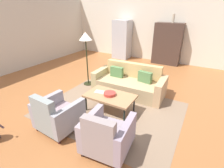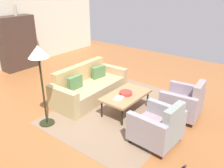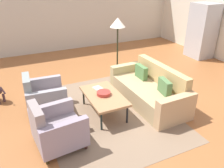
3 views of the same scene
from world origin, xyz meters
name	(u,v)px [view 1 (image 1 of 3)]	position (x,y,z in m)	size (l,w,h in m)	color
ground_plane	(114,94)	(0.00, 0.00, 0.00)	(10.82, 10.82, 0.00)	#9F6033
wall_back	(158,31)	(0.00, 4.20, 1.40)	(9.02, 0.12, 2.80)	beige
wall_left	(14,35)	(-4.51, 0.00, 1.40)	(0.12, 8.40, 2.80)	beige
area_rug	(111,109)	(0.34, -0.77, 0.00)	(3.40, 2.60, 0.01)	#856C54
couch	(130,83)	(0.33, 0.36, 0.29)	(2.13, 0.96, 0.86)	tan
coffee_table	(110,97)	(0.34, -0.82, 0.41)	(1.20, 0.70, 0.45)	black
armchair_left	(57,116)	(-0.27, -1.99, 0.34)	(0.85, 0.85, 0.88)	#3A1B14
armchair_right	(106,136)	(0.94, -1.99, 0.34)	(0.88, 0.88, 0.88)	#34200F
fruit_bowl	(110,94)	(0.33, -0.82, 0.48)	(0.29, 0.29, 0.07)	#B3352C
book_stack	(100,92)	(0.05, -0.83, 0.46)	(0.29, 0.22, 0.03)	beige
cabinet	(167,44)	(0.58, 3.85, 0.90)	(1.20, 0.51, 1.80)	#412F27
vase_tall	(173,18)	(0.68, 3.85, 1.98)	(0.10, 0.10, 0.35)	#BAAC92
refrigerator	(122,40)	(-1.64, 3.75, 0.93)	(0.80, 0.73, 1.85)	#B7BABF
floor_lamp	(86,41)	(-1.13, 0.21, 1.44)	(0.40, 0.40, 1.72)	black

